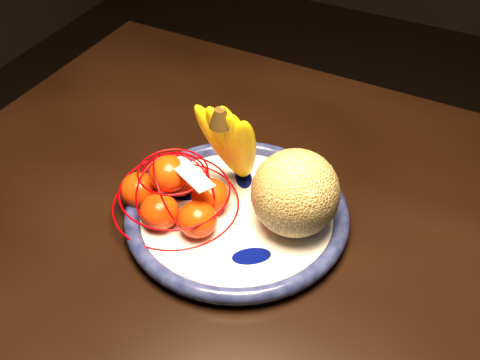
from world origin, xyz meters
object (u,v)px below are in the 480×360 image
at_px(banana_bunch, 233,141).
at_px(mandarin_bag, 175,195).
at_px(cantaloupe, 295,193).
at_px(dining_table, 401,338).
at_px(fruit_bowl, 237,214).

height_order(banana_bunch, mandarin_bag, banana_bunch).
distance_m(cantaloupe, banana_bunch, 0.12).
bearing_deg(cantaloupe, mandarin_bag, -163.05).
relative_size(dining_table, banana_bunch, 8.89).
relative_size(banana_bunch, mandarin_bag, 0.78).
bearing_deg(mandarin_bag, banana_bunch, 57.49).
xyz_separation_m(fruit_bowl, banana_bunch, (-0.03, 0.05, 0.09)).
xyz_separation_m(fruit_bowl, cantaloupe, (0.08, 0.02, 0.06)).
xyz_separation_m(dining_table, fruit_bowl, (-0.26, 0.03, 0.09)).
bearing_deg(cantaloupe, dining_table, -13.86).
relative_size(dining_table, fruit_bowl, 4.85).
bearing_deg(cantaloupe, banana_bunch, 164.15).
bearing_deg(mandarin_bag, fruit_bowl, 21.19).
relative_size(cantaloupe, banana_bunch, 0.69).
distance_m(dining_table, mandarin_bag, 0.36).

